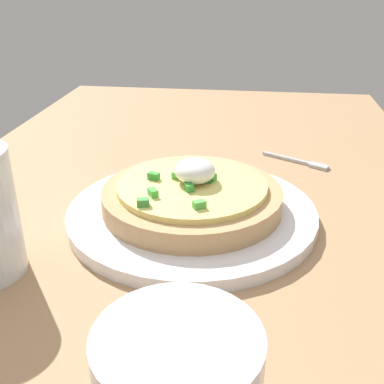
# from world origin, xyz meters

# --- Properties ---
(dining_table) EXTENTS (1.17, 0.70, 0.02)m
(dining_table) POSITION_xyz_m (0.00, 0.00, 0.01)
(dining_table) COLOR #A77F58
(dining_table) RESTS_ON ground
(plate) EXTENTS (0.29, 0.29, 0.01)m
(plate) POSITION_xyz_m (-0.06, -0.02, 0.03)
(plate) COLOR white
(plate) RESTS_ON dining_table
(pizza) EXTENTS (0.21, 0.21, 0.06)m
(pizza) POSITION_xyz_m (-0.06, -0.02, 0.05)
(pizza) COLOR tan
(pizza) RESTS_ON plate
(fork) EXTENTS (0.06, 0.10, 0.00)m
(fork) POSITION_xyz_m (0.14, -0.16, 0.03)
(fork) COLOR #B7B7BC
(fork) RESTS_ON dining_table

